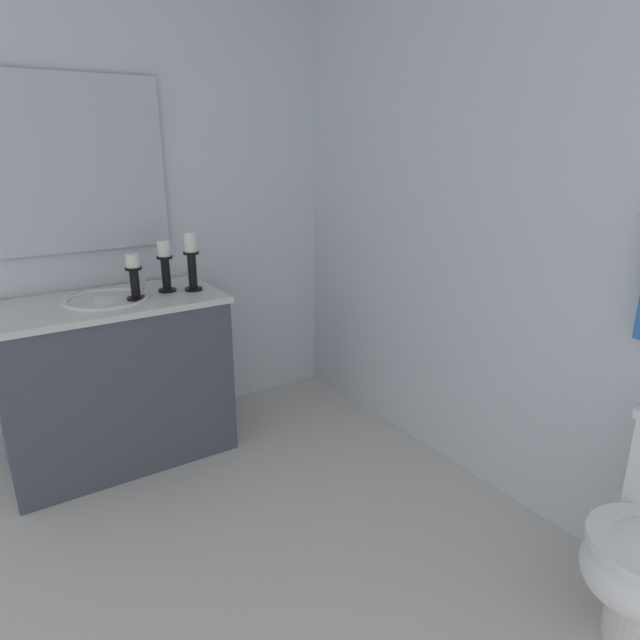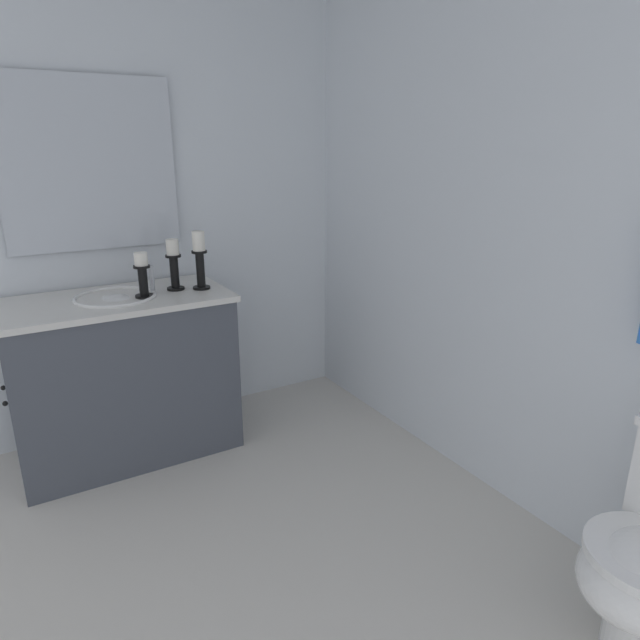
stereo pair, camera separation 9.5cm
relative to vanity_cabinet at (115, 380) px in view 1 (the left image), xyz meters
name	(u,v)px [view 1 (the left image)]	position (x,y,z in m)	size (l,w,h in m)	color
floor	(211,596)	(1.16, 0.00, -0.44)	(2.97, 2.85, 0.02)	beige
wall_back	(500,229)	(1.16, 1.43, 0.80)	(2.97, 0.04, 2.45)	silver
wall_left	(82,216)	(-0.33, 0.00, 0.80)	(0.04, 2.85, 2.45)	silver
vanity_cabinet	(115,380)	(0.00, 0.00, 0.00)	(0.58, 1.10, 0.85)	#474C56
sink_basin	(107,308)	(0.00, 0.00, 0.39)	(0.40, 0.40, 0.24)	white
mirror	(77,165)	(-0.28, 0.00, 1.05)	(0.02, 0.85, 0.85)	silver
candle_holder_tall	(192,260)	(0.05, 0.43, 0.59)	(0.09, 0.09, 0.30)	black
candle_holder_short	(165,265)	(0.00, 0.31, 0.56)	(0.09, 0.09, 0.26)	black
candle_holder_mid	(134,276)	(0.07, 0.13, 0.54)	(0.09, 0.09, 0.22)	black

